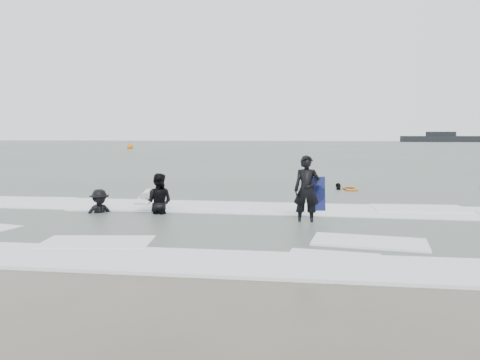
# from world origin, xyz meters

# --- Properties ---
(ground) EXTENTS (320.00, 320.00, 0.00)m
(ground) POSITION_xyz_m (0.00, 0.00, 0.00)
(ground) COLOR brown
(ground) RESTS_ON ground
(sea) EXTENTS (320.00, 320.00, 0.00)m
(sea) POSITION_xyz_m (0.00, 80.00, 0.06)
(sea) COLOR #47544C
(sea) RESTS_ON ground
(surfer_centre) EXTENTS (0.72, 0.47, 1.96)m
(surfer_centre) POSITION_xyz_m (2.07, 3.80, 0.00)
(surfer_centre) COLOR black
(surfer_centre) RESTS_ON ground
(surfer_wading) EXTENTS (0.91, 0.71, 1.86)m
(surfer_wading) POSITION_xyz_m (-2.52, 4.61, 0.00)
(surfer_wading) COLOR black
(surfer_wading) RESTS_ON ground
(surfer_breaker) EXTENTS (1.22, 1.15, 1.66)m
(surfer_breaker) POSITION_xyz_m (-4.35, 4.33, 0.00)
(surfer_breaker) COLOR black
(surfer_breaker) RESTS_ON ground
(surfer_right_near) EXTENTS (0.96, 0.75, 1.51)m
(surfer_right_near) POSITION_xyz_m (3.38, 11.80, 0.00)
(surfer_right_near) COLOR black
(surfer_right_near) RESTS_ON ground
(surf_foam) EXTENTS (30.03, 9.06, 0.09)m
(surf_foam) POSITION_xyz_m (0.00, 3.70, 0.04)
(surf_foam) COLOR white
(surf_foam) RESTS_ON ground
(bodyboards) EXTENTS (7.44, 8.56, 1.25)m
(bodyboards) POSITION_xyz_m (1.09, 6.86, 0.50)
(bodyboards) COLOR #0F1549
(bodyboards) RESTS_ON ground
(buoy) EXTENTS (1.00, 1.00, 1.65)m
(buoy) POSITION_xyz_m (-28.13, 65.29, 0.42)
(buoy) COLOR orange
(buoy) RESTS_ON ground
(vessel_horizon) EXTENTS (23.82, 4.25, 3.23)m
(vessel_horizon) POSITION_xyz_m (41.67, 145.93, 1.21)
(vessel_horizon) COLOR black
(vessel_horizon) RESTS_ON ground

